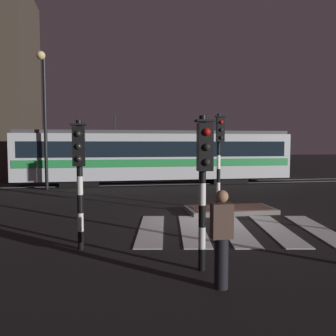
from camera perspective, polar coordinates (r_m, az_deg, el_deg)
ground_plane at (r=12.02m, az=8.02°, el=-8.06°), size 120.00×120.00×0.00m
rail_near at (r=21.50m, az=-0.17°, el=-2.65°), size 80.00×0.12×0.03m
rail_far at (r=22.91m, az=-0.79°, el=-2.24°), size 80.00×0.12×0.03m
crosswalk_zebra at (r=10.63m, az=10.58°, el=-9.64°), size 6.09×4.68×0.02m
traffic_island at (r=13.25m, az=9.92°, el=-6.57°), size 3.11×1.54×0.18m
traffic_light_median_centre at (r=13.43m, az=8.20°, el=3.37°), size 0.36×0.42×3.59m
traffic_light_kerb_mid_left at (r=6.85m, az=5.72°, el=-0.28°), size 0.36×0.42×3.03m
traffic_light_corner_near_left at (r=8.45m, az=-13.97°, el=0.44°), size 0.36×0.42×3.03m
street_lamp_trackside_left at (r=20.19m, az=-19.15°, el=9.54°), size 0.44×1.21×7.14m
tram at (r=21.98m, az=-1.97°, el=2.03°), size 16.68×2.58×4.15m
pedestrian_waiting_at_kerb at (r=6.30m, az=8.53°, el=-11.03°), size 0.36×0.24×1.71m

